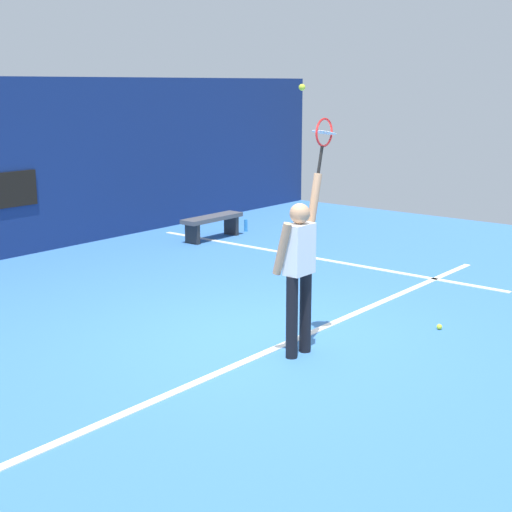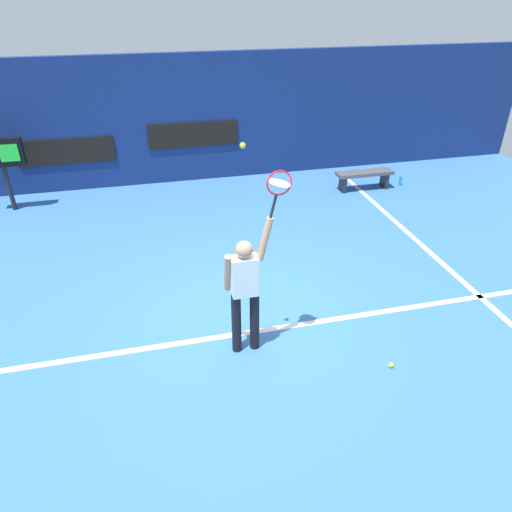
# 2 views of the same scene
# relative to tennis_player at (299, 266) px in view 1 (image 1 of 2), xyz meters

# --- Properties ---
(ground_plane) EXTENTS (18.00, 18.00, 0.00)m
(ground_plane) POSITION_rel_tennis_player_xyz_m (0.16, 0.62, -1.01)
(ground_plane) COLOR #3870B2
(court_baseline) EXTENTS (10.00, 0.10, 0.01)m
(court_baseline) POSITION_rel_tennis_player_xyz_m (0.16, 0.30, -1.00)
(court_baseline) COLOR white
(court_baseline) RESTS_ON ground_plane
(court_sideline) EXTENTS (0.10, 7.00, 0.01)m
(court_sideline) POSITION_rel_tennis_player_xyz_m (3.95, 2.62, -1.00)
(court_sideline) COLOR white
(court_sideline) RESTS_ON ground_plane
(tennis_player) EXTENTS (0.62, 0.31, 1.99)m
(tennis_player) POSITION_rel_tennis_player_xyz_m (0.00, 0.00, 0.00)
(tennis_player) COLOR black
(tennis_player) RESTS_ON ground_plane
(tennis_racket) EXTENTS (0.38, 0.27, 0.63)m
(tennis_racket) POSITION_rel_tennis_player_xyz_m (0.42, -0.00, 1.37)
(tennis_racket) COLOR black
(tennis_ball) EXTENTS (0.07, 0.07, 0.07)m
(tennis_ball) POSITION_rel_tennis_player_xyz_m (-0.01, -0.01, 1.87)
(tennis_ball) COLOR #CCE033
(court_bench) EXTENTS (1.40, 0.36, 0.45)m
(court_bench) POSITION_rel_tennis_player_xyz_m (4.07, 5.01, -0.67)
(court_bench) COLOR #4C4C51
(court_bench) RESTS_ON ground_plane
(water_bottle) EXTENTS (0.07, 0.07, 0.24)m
(water_bottle) POSITION_rel_tennis_player_xyz_m (5.06, 5.01, -0.89)
(water_bottle) COLOR #338CD8
(water_bottle) RESTS_ON ground_plane
(spare_ball) EXTENTS (0.07, 0.07, 0.07)m
(spare_ball) POSITION_rel_tennis_player_xyz_m (1.79, -0.82, -0.98)
(spare_ball) COLOR #CCE033
(spare_ball) RESTS_ON ground_plane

